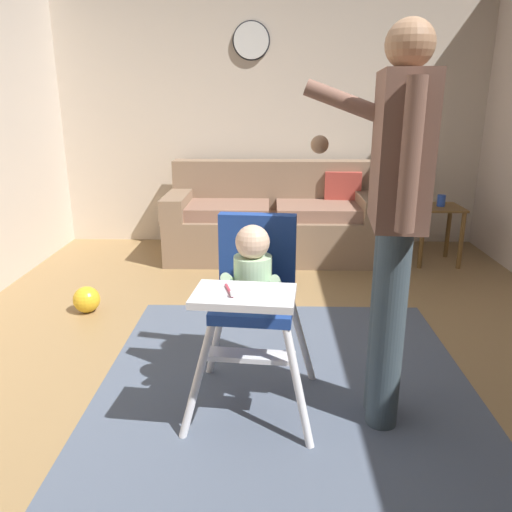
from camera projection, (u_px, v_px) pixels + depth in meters
name	position (u px, v px, depth m)	size (l,w,h in m)	color
ground	(269.00, 395.00, 2.63)	(5.76, 7.29, 0.10)	#96754A
wall_far	(271.00, 115.00, 4.99)	(4.96, 0.06, 2.55)	beige
area_rug	(288.00, 429.00, 2.27)	(1.93, 2.83, 0.01)	#4F5A6D
couch	(273.00, 220.00, 4.77)	(1.95, 0.86, 0.86)	#876C54
high_chair	(254.00, 284.00, 2.28)	(0.66, 0.77, 0.92)	white
adult_standing	(395.00, 212.00, 2.10)	(0.51, 0.53, 1.72)	#3C4C55
toy_ball	(87.00, 299.00, 3.52)	(0.18, 0.18, 0.18)	gold
side_table	(437.00, 222.00, 4.51)	(0.40, 0.40, 0.52)	brown
sippy_cup	(441.00, 201.00, 4.45)	(0.07, 0.07, 0.10)	#284CB7
wall_clock	(251.00, 41.00, 4.75)	(0.35, 0.04, 0.35)	white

